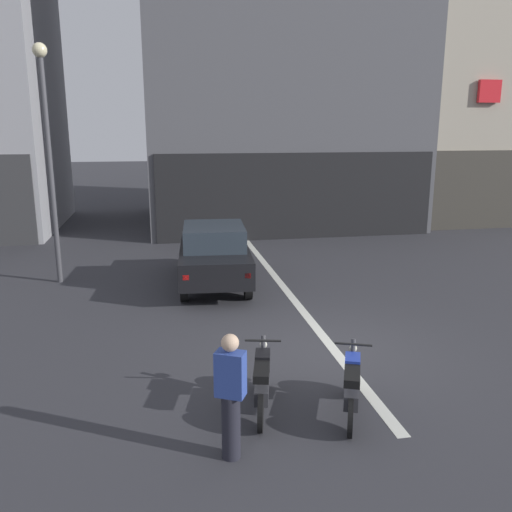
# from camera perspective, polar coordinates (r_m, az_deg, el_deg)

# --- Properties ---
(ground_plane) EXTENTS (120.00, 120.00, 0.00)m
(ground_plane) POSITION_cam_1_polar(r_m,az_deg,el_deg) (10.34, 8.31, -9.89)
(ground_plane) COLOR #333338
(lane_centre_line) EXTENTS (0.20, 18.00, 0.01)m
(lane_centre_line) POSITION_cam_1_polar(r_m,az_deg,el_deg) (15.82, 1.41, -1.39)
(lane_centre_line) COLOR silver
(lane_centre_line) RESTS_ON ground
(building_far_right) EXTENTS (8.96, 7.91, 13.53)m
(building_far_right) POSITION_cam_1_polar(r_m,az_deg,el_deg) (26.98, 18.75, 18.56)
(building_far_right) COLOR #B2A893
(building_far_right) RESTS_ON ground
(car_black_crossing_near) EXTENTS (2.05, 4.22, 1.64)m
(car_black_crossing_near) POSITION_cam_1_polar(r_m,az_deg,el_deg) (14.03, -4.51, 0.33)
(car_black_crossing_near) COLOR black
(car_black_crossing_near) RESTS_ON ground
(street_lamp) EXTENTS (0.36, 0.36, 6.13)m
(street_lamp) POSITION_cam_1_polar(r_m,az_deg,el_deg) (14.92, -21.41, 11.49)
(street_lamp) COLOR #47474C
(street_lamp) RESTS_ON ground
(motorcycle_black_row_leftmost) EXTENTS (0.57, 1.64, 0.98)m
(motorcycle_black_row_leftmost) POSITION_cam_1_polar(r_m,az_deg,el_deg) (8.06, 0.66, -13.21)
(motorcycle_black_row_leftmost) COLOR black
(motorcycle_black_row_leftmost) RESTS_ON ground
(motorcycle_blue_row_left_mid) EXTENTS (0.72, 1.58, 0.98)m
(motorcycle_blue_row_left_mid) POSITION_cam_1_polar(r_m,az_deg,el_deg) (8.06, 10.20, -13.44)
(motorcycle_blue_row_left_mid) COLOR black
(motorcycle_blue_row_left_mid) RESTS_ON ground
(person_by_motorcycles) EXTENTS (0.42, 0.36, 1.67)m
(person_by_motorcycles) POSITION_cam_1_polar(r_m,az_deg,el_deg) (6.83, -2.73, -14.73)
(person_by_motorcycles) COLOR #23232D
(person_by_motorcycles) RESTS_ON ground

